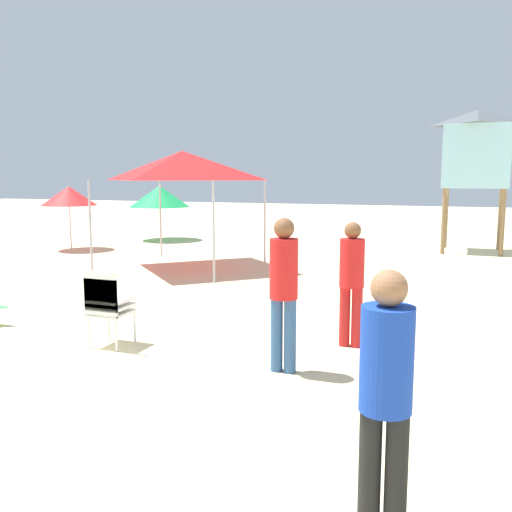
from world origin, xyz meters
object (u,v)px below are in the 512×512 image
object	(u,v)px
lifeguard_near_left	(284,284)
lifeguard_near_right	(352,276)
popup_canopy	(182,166)
stacked_plastic_chairs	(107,302)
lifeguard_near_center	(386,387)
lifeguard_tower	(476,149)
beach_umbrella_left	(69,196)
beach_umbrella_mid	(159,196)

from	to	relation	value
lifeguard_near_left	lifeguard_near_right	world-z (taller)	lifeguard_near_left
lifeguard_near_left	popup_canopy	world-z (taller)	popup_canopy
stacked_plastic_chairs	lifeguard_near_center	size ratio (longest dim) A/B	0.61
lifeguard_near_center	lifeguard_tower	size ratio (longest dim) A/B	0.41
lifeguard_near_center	beach_umbrella_left	xyz separation A→B (m)	(-10.96, 10.57, 0.68)
beach_umbrella_mid	lifeguard_near_right	bearing A→B (deg)	-48.77
beach_umbrella_mid	stacked_plastic_chairs	bearing A→B (deg)	-62.45
popup_canopy	beach_umbrella_mid	bearing A→B (deg)	125.82
lifeguard_near_left	stacked_plastic_chairs	bearing A→B (deg)	178.66
beach_umbrella_left	beach_umbrella_mid	bearing A→B (deg)	70.24
stacked_plastic_chairs	lifeguard_tower	xyz separation A→B (m)	(4.42, 11.80, 2.42)
stacked_plastic_chairs	lifeguard_tower	distance (m)	12.83
lifeguard_near_right	beach_umbrella_mid	bearing A→B (deg)	131.23
lifeguard_near_center	lifeguard_tower	world-z (taller)	lifeguard_tower
lifeguard_near_left	lifeguard_tower	size ratio (longest dim) A/B	0.43
popup_canopy	beach_umbrella_mid	world-z (taller)	popup_canopy
lifeguard_near_right	popup_canopy	distance (m)	7.29
lifeguard_near_center	lifeguard_tower	xyz separation A→B (m)	(0.50, 14.44, 2.06)
lifeguard_tower	beach_umbrella_left	distance (m)	12.18
lifeguard_near_right	beach_umbrella_left	bearing A→B (deg)	145.96
lifeguard_near_center	beach_umbrella_left	world-z (taller)	beach_umbrella_left
lifeguard_near_left	lifeguard_near_right	xyz separation A→B (m)	(0.52, 1.23, -0.08)
lifeguard_near_left	beach_umbrella_left	distance (m)	12.40
lifeguard_near_center	beach_umbrella_mid	distance (m)	16.98
lifeguard_near_right	beach_umbrella_mid	xyz separation A→B (m)	(-8.81, 10.05, 0.59)
lifeguard_near_right	popup_canopy	xyz separation A→B (m)	(-5.13, 4.95, 1.54)
stacked_plastic_chairs	lifeguard_near_right	distance (m)	3.19
lifeguard_near_right	beach_umbrella_mid	size ratio (longest dim) A/B	0.78
lifeguard_near_center	lifeguard_near_right	bearing A→B (deg)	104.26
popup_canopy	lifeguard_near_left	bearing A→B (deg)	-53.33
stacked_plastic_chairs	beach_umbrella_mid	world-z (taller)	beach_umbrella_mid
stacked_plastic_chairs	popup_canopy	bearing A→B (deg)	109.56
beach_umbrella_mid	lifeguard_near_center	bearing A→B (deg)	-54.81
lifeguard_near_right	beach_umbrella_left	size ratio (longest dim) A/B	0.85
popup_canopy	lifeguard_tower	world-z (taller)	lifeguard_tower
lifeguard_near_center	beach_umbrella_mid	world-z (taller)	beach_umbrella_mid
beach_umbrella_left	beach_umbrella_mid	distance (m)	3.51
lifeguard_near_left	lifeguard_near_center	distance (m)	2.98
lifeguard_tower	beach_umbrella_left	world-z (taller)	lifeguard_tower
lifeguard_near_left	lifeguard_near_center	bearing A→B (deg)	-59.98
popup_canopy	beach_umbrella_mid	xyz separation A→B (m)	(-3.68, 5.10, -0.95)
lifeguard_near_left	popup_canopy	bearing A→B (deg)	126.67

